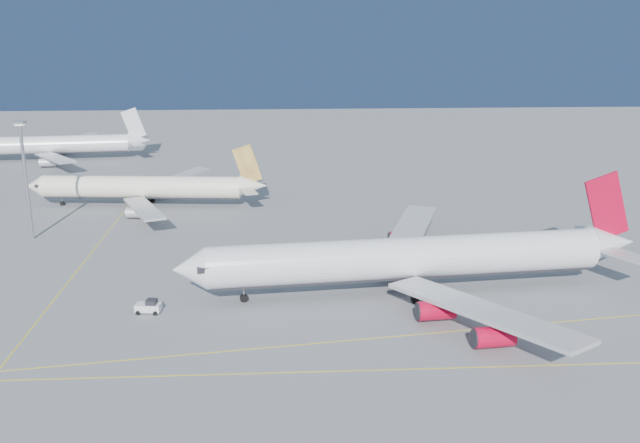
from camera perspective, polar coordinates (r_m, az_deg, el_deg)
The scene contains 7 objects.
ground at distance 102.53m, azimuth -0.38°, elevation -8.27°, with size 500.00×500.00×0.00m, color slate.
taxiway_lines at distance 108.68m, azimuth -8.38°, elevation -6.99°, with size 118.86×140.00×0.02m.
airliner_virgin at distance 113.51m, azimuth 7.67°, elevation -2.93°, with size 75.32×67.32×18.58m.
airliner_etihad at distance 169.29m, azimuth -13.70°, elevation 2.67°, with size 56.31×51.82×14.69m.
airliner_third at distance 233.54m, azimuth -20.57°, elevation 5.76°, with size 58.70×53.84×15.74m.
pushback_tug at distance 109.17m, azimuth -13.53°, elevation -6.63°, with size 3.90×2.64×2.08m.
light_mast at distance 148.87m, azimuth -22.53°, elevation 3.77°, with size 2.01×2.01×23.28m.
Camera 1 is at (-4.75, -93.37, 42.09)m, focal length 40.00 mm.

